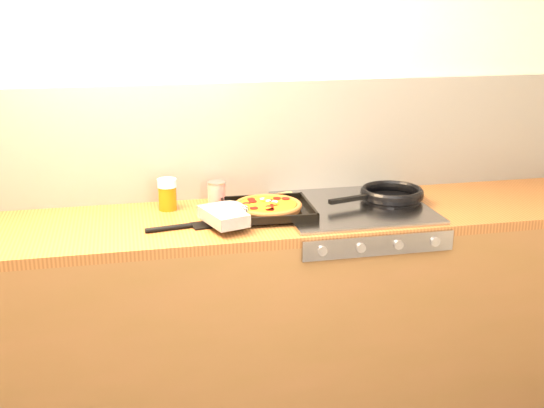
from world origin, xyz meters
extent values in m
plane|color=beige|center=(0.00, 1.40, 1.25)|extent=(3.20, 0.00, 3.20)
cube|color=silver|center=(0.00, 1.39, 1.15)|extent=(3.20, 0.02, 0.50)
cube|color=brown|center=(0.00, 1.10, 0.43)|extent=(3.20, 0.60, 0.86)
cube|color=brown|center=(0.00, 1.10, 0.88)|extent=(3.20, 0.60, 0.04)
cube|color=#949499|center=(0.45, 0.80, 0.85)|extent=(0.60, 0.03, 0.08)
cylinder|color=#A5A5AA|center=(0.23, 0.78, 0.85)|extent=(0.04, 0.02, 0.04)
cylinder|color=#A5A5AA|center=(0.38, 0.78, 0.85)|extent=(0.04, 0.02, 0.04)
cylinder|color=#A5A5AA|center=(0.53, 0.78, 0.85)|extent=(0.04, 0.02, 0.04)
cylinder|color=#A5A5AA|center=(0.67, 0.78, 0.85)|extent=(0.04, 0.02, 0.04)
cube|color=#949499|center=(0.45, 1.10, 0.91)|extent=(0.60, 0.56, 0.02)
cube|color=black|center=(0.08, 1.09, 0.92)|extent=(0.36, 0.32, 0.01)
cube|color=black|center=(0.09, 1.24, 0.94)|extent=(0.35, 0.02, 0.02)
cube|color=black|center=(0.08, 0.94, 0.94)|extent=(0.35, 0.02, 0.02)
cube|color=black|center=(0.25, 1.08, 0.94)|extent=(0.02, 0.31, 0.02)
cube|color=black|center=(-0.09, 1.09, 0.94)|extent=(0.02, 0.31, 0.02)
cylinder|color=#9A602C|center=(0.08, 1.09, 0.93)|extent=(0.27, 0.27, 0.02)
torus|color=#9A602C|center=(0.08, 1.09, 0.94)|extent=(0.29, 0.29, 0.02)
cylinder|color=orange|center=(0.08, 1.09, 0.94)|extent=(0.24, 0.24, 0.01)
cylinder|color=maroon|center=(0.11, 1.07, 0.95)|extent=(0.03, 0.03, 0.00)
cylinder|color=maroon|center=(0.03, 1.16, 0.95)|extent=(0.03, 0.03, 0.00)
cylinder|color=maroon|center=(0.08, 1.01, 0.95)|extent=(0.03, 0.03, 0.00)
cylinder|color=maroon|center=(0.00, 1.10, 0.95)|extent=(0.03, 0.03, 0.00)
cylinder|color=maroon|center=(0.14, 1.15, 0.95)|extent=(0.03, 0.03, 0.00)
cylinder|color=maroon|center=(0.10, 1.12, 0.95)|extent=(0.03, 0.03, 0.00)
cylinder|color=maroon|center=(0.02, 1.04, 0.95)|extent=(0.03, 0.03, 0.00)
cylinder|color=maroon|center=(0.17, 1.14, 0.95)|extent=(0.03, 0.03, 0.00)
cylinder|color=maroon|center=(0.08, 1.01, 0.95)|extent=(0.03, 0.03, 0.00)
cylinder|color=maroon|center=(0.08, 1.04, 0.95)|extent=(0.03, 0.03, 0.00)
cylinder|color=maroon|center=(0.03, 1.13, 0.95)|extent=(0.03, 0.03, 0.00)
ellipsoid|color=#C79012|center=(0.02, 1.08, 0.95)|extent=(0.03, 0.02, 0.01)
ellipsoid|color=#C79012|center=(0.00, 1.08, 0.95)|extent=(0.03, 0.02, 0.01)
ellipsoid|color=#C79012|center=(0.08, 1.13, 0.95)|extent=(0.03, 0.02, 0.01)
ellipsoid|color=#C79012|center=(0.08, 1.16, 0.95)|extent=(0.03, 0.02, 0.01)
ellipsoid|color=#C79012|center=(0.07, 1.02, 0.95)|extent=(0.03, 0.02, 0.01)
ellipsoid|color=#C79012|center=(0.11, 1.07, 0.95)|extent=(0.03, 0.02, 0.01)
ellipsoid|color=#C79012|center=(0.10, 1.09, 0.95)|extent=(0.03, 0.02, 0.01)
ellipsoid|color=#C79012|center=(0.02, 1.07, 0.95)|extent=(0.03, 0.02, 0.01)
ellipsoid|color=#C79012|center=(0.09, 1.15, 0.95)|extent=(0.03, 0.02, 0.01)
ellipsoid|color=silver|center=(0.08, 1.16, 0.95)|extent=(0.03, 0.03, 0.01)
ellipsoid|color=silver|center=(0.09, 1.12, 0.95)|extent=(0.03, 0.03, 0.01)
ellipsoid|color=silver|center=(0.12, 1.11, 0.95)|extent=(0.03, 0.03, 0.01)
cube|color=black|center=(-0.11, 0.97, 0.95)|extent=(0.18, 0.24, 0.05)
ellipsoid|color=black|center=(-0.08, 1.06, 0.95)|extent=(0.13, 0.13, 0.05)
cylinder|color=black|center=(-0.05, 0.99, 0.95)|extent=(0.08, 0.10, 0.05)
cylinder|color=black|center=(0.64, 1.14, 0.92)|extent=(0.30, 0.30, 0.01)
torus|color=black|center=(0.64, 1.14, 0.95)|extent=(0.33, 0.33, 0.03)
cube|color=black|center=(0.43, 1.08, 0.95)|extent=(0.19, 0.07, 0.02)
cylinder|color=#A90D14|center=(-0.10, 1.26, 0.95)|extent=(0.08, 0.08, 0.10)
cylinder|color=#B2B2B7|center=(-0.10, 1.26, 1.00)|extent=(0.08, 0.08, 0.01)
cylinder|color=#B2B2B7|center=(-0.10, 1.26, 0.90)|extent=(0.08, 0.08, 0.01)
cylinder|color=#C75D0B|center=(-0.30, 1.25, 0.95)|extent=(0.08, 0.08, 0.10)
cylinder|color=silver|center=(-0.30, 1.25, 1.01)|extent=(0.09, 0.09, 0.03)
cylinder|color=#9E7743|center=(0.10, 1.30, 0.91)|extent=(0.25, 0.10, 0.02)
ellipsoid|color=#9E7743|center=(0.23, 1.35, 0.91)|extent=(0.06, 0.05, 0.02)
cube|color=black|center=(-0.18, 1.01, 0.90)|extent=(0.11, 0.10, 0.01)
cylinder|color=black|center=(-0.32, 0.99, 0.91)|extent=(0.18, 0.05, 0.02)
camera|label=1|loc=(-0.46, -1.47, 1.76)|focal=45.00mm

